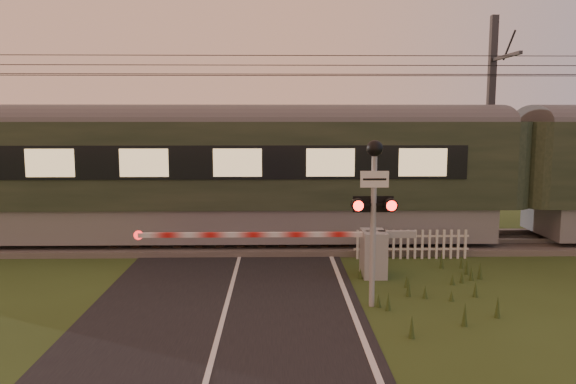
{
  "coord_description": "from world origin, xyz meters",
  "views": [
    {
      "loc": [
        1.14,
        -11.56,
        4.16
      ],
      "look_at": [
        1.42,
        3.2,
        2.2
      ],
      "focal_mm": 35.0,
      "sensor_mm": 36.0,
      "label": 1
    }
  ],
  "objects_px": {
    "picket_fence": "(412,244)",
    "catenary_mast": "(491,121)",
    "crossing_signal": "(374,193)",
    "boom_gate": "(361,251)",
    "train": "(513,172)"
  },
  "relations": [
    {
      "from": "train",
      "to": "crossing_signal",
      "type": "height_order",
      "value": "train"
    },
    {
      "from": "crossing_signal",
      "to": "picket_fence",
      "type": "bearing_deg",
      "value": 65.77
    },
    {
      "from": "picket_fence",
      "to": "catenary_mast",
      "type": "xyz_separation_m",
      "value": [
        3.76,
        4.13,
        3.58
      ]
    },
    {
      "from": "crossing_signal",
      "to": "catenary_mast",
      "type": "relative_size",
      "value": 0.47
    },
    {
      "from": "catenary_mast",
      "to": "picket_fence",
      "type": "bearing_deg",
      "value": -132.29
    },
    {
      "from": "crossing_signal",
      "to": "catenary_mast",
      "type": "distance_m",
      "value": 10.15
    },
    {
      "from": "crossing_signal",
      "to": "picket_fence",
      "type": "height_order",
      "value": "crossing_signal"
    },
    {
      "from": "train",
      "to": "boom_gate",
      "type": "bearing_deg",
      "value": -146.41
    },
    {
      "from": "boom_gate",
      "to": "picket_fence",
      "type": "bearing_deg",
      "value": 44.82
    },
    {
      "from": "boom_gate",
      "to": "crossing_signal",
      "type": "distance_m",
      "value": 3.05
    },
    {
      "from": "picket_fence",
      "to": "catenary_mast",
      "type": "relative_size",
      "value": 0.44
    },
    {
      "from": "boom_gate",
      "to": "picket_fence",
      "type": "height_order",
      "value": "boom_gate"
    },
    {
      "from": "train",
      "to": "catenary_mast",
      "type": "height_order",
      "value": "catenary_mast"
    },
    {
      "from": "crossing_signal",
      "to": "picket_fence",
      "type": "xyz_separation_m",
      "value": [
        1.88,
        4.18,
        -2.09
      ]
    },
    {
      "from": "boom_gate",
      "to": "crossing_signal",
      "type": "xyz_separation_m",
      "value": [
        -0.11,
        -2.41,
        1.85
      ]
    }
  ]
}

